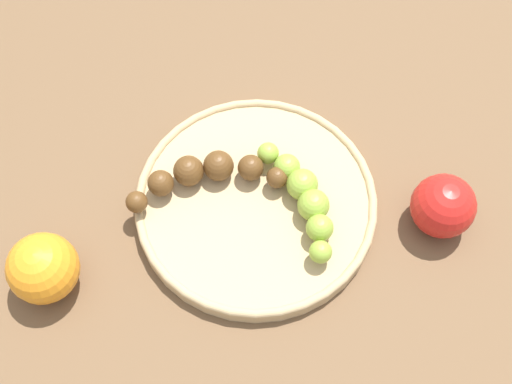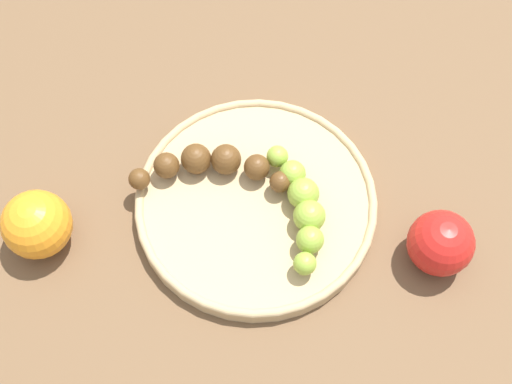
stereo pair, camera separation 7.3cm
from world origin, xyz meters
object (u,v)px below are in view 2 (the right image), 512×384
banana_green (302,206)px  orange_fruit (37,224)px  fruit_bowl (256,202)px  banana_overripe (211,165)px  apple_red (441,243)px

banana_green → orange_fruit: size_ratio=2.04×
fruit_bowl → banana_overripe: (-0.05, 0.03, 0.02)m
banana_green → apple_red: apple_red is taller
fruit_bowl → banana_green: banana_green is taller
banana_green → banana_overripe: (-0.10, 0.05, -0.00)m
banana_green → orange_fruit: 0.29m
fruit_bowl → apple_red: apple_red is taller
banana_green → apple_red: bearing=-28.4°
fruit_bowl → apple_red: 0.21m
banana_overripe → apple_red: apple_red is taller
fruit_bowl → banana_green: bearing=-16.4°
banana_overripe → orange_fruit: 0.20m
banana_overripe → orange_fruit: size_ratio=2.41×
orange_fruit → apple_red: size_ratio=1.06×
fruit_bowl → orange_fruit: bearing=-168.9°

